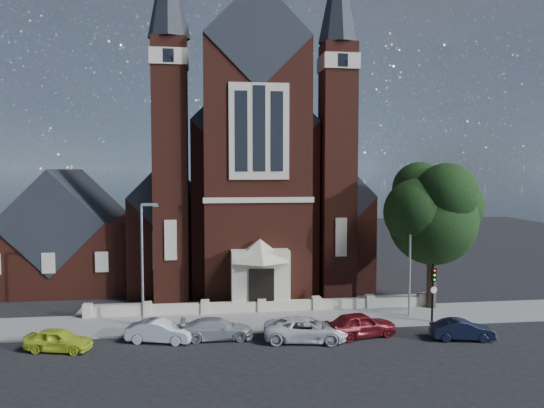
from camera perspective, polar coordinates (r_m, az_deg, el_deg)
The scene contains 16 objects.
ground at distance 46.87m, azimuth -2.28°, elevation -8.87°, with size 120.00×120.00×0.00m, color black.
pavement_strip at distance 36.75m, azimuth -0.79°, elevation -12.45°, with size 60.00×5.00×0.12m, color gray.
forecourt_paving at distance 40.58m, azimuth -1.45°, elevation -10.88°, with size 26.00×3.00×0.14m, color gray.
forecourt_wall at distance 38.66m, azimuth -1.14°, elevation -11.62°, with size 24.00×0.40×0.90m, color #C1B799.
church at distance 53.67m, azimuth -3.06°, elevation 1.57°, with size 20.01×34.90×29.20m.
parish_hall at distance 50.39m, azimuth -21.09°, elevation -3.60°, with size 12.00×12.20×10.24m.
street_tree at distance 40.02m, azimuth 17.22°, elevation -1.13°, with size 6.40×6.60×10.70m.
street_lamp_left at distance 35.22m, azimuth -13.65°, elevation -5.60°, with size 1.16×0.22×8.09m.
street_lamp_right at distance 37.75m, azimuth 14.75°, elevation -4.99°, with size 1.16×0.22×8.09m.
traffic_signal at distance 37.05m, azimuth 16.94°, elevation -8.36°, with size 0.28×0.42×4.00m.
car_lime_van at distance 33.16m, azimuth -21.98°, elevation -13.40°, with size 1.51×3.75×1.28m, color #BFD129.
car_silver_a at distance 33.03m, azimuth -11.95°, elevation -13.24°, with size 1.38×3.95×1.30m, color silver.
car_silver_b at distance 33.05m, azimuth -5.95°, elevation -13.20°, with size 1.77×4.36×1.27m, color #93979A.
car_white_suv at distance 32.62m, azimuth 3.66°, elevation -13.30°, with size 2.32×5.03×1.40m, color silver.
car_dark_red at distance 33.73m, azimuth 9.50°, elevation -12.67°, with size 1.78×4.43×1.51m, color maroon.
car_navy at distance 34.71m, azimuth 19.78°, elevation -12.62°, with size 1.29×3.69×1.22m, color black.
Camera 1 is at (-4.04, -30.54, 10.31)m, focal length 35.00 mm.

